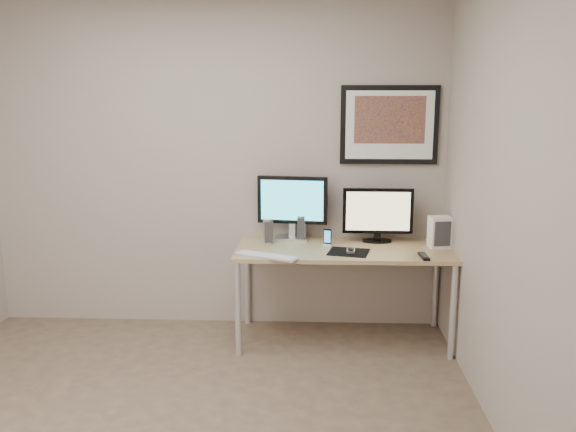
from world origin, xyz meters
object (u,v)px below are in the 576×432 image
at_px(monitor_large, 292,205).
at_px(monitor_tv, 378,214).
at_px(keyboard, 266,256).
at_px(fan_unit, 440,232).
at_px(desk, 343,256).
at_px(speaker_left, 268,231).
at_px(phone_dock, 327,237).
at_px(framed_art, 389,125).
at_px(speaker_right, 302,227).

distance_m(monitor_large, monitor_tv, 0.66).
height_order(monitor_tv, keyboard, monitor_tv).
distance_m(keyboard, fan_unit, 1.31).
relative_size(monitor_large, monitor_tv, 1.02).
bearing_deg(desk, fan_unit, 3.25).
xyz_separation_m(monitor_large, monitor_tv, (0.66, -0.07, -0.05)).
height_order(monitor_large, monitor_tv, monitor_large).
distance_m(speaker_left, phone_dock, 0.46).
distance_m(framed_art, speaker_right, 1.04).
distance_m(framed_art, fan_unit, 0.90).
distance_m(desk, speaker_left, 0.60).
bearing_deg(phone_dock, fan_unit, 16.96).
height_order(speaker_right, phone_dock, speaker_right).
height_order(speaker_left, phone_dock, speaker_left).
height_order(desk, speaker_right, speaker_right).
height_order(desk, speaker_left, speaker_left).
relative_size(framed_art, speaker_right, 3.92).
height_order(framed_art, keyboard, framed_art).
relative_size(keyboard, fan_unit, 1.97).
bearing_deg(desk, speaker_left, 169.96).
bearing_deg(monitor_large, speaker_left, -133.32).
distance_m(desk, monitor_large, 0.58).
bearing_deg(speaker_left, monitor_large, 28.76).
bearing_deg(monitor_tv, monitor_large, 174.81).
bearing_deg(monitor_large, monitor_tv, 1.32).
xyz_separation_m(framed_art, speaker_right, (-0.67, -0.08, -0.80)).
height_order(monitor_large, speaker_right, monitor_large).
distance_m(monitor_tv, keyboard, 0.97).
relative_size(desk, keyboard, 3.44).
bearing_deg(keyboard, framed_art, 57.27).
bearing_deg(monitor_tv, speaker_left, -173.79).
bearing_deg(phone_dock, framed_art, 48.56).
xyz_separation_m(monitor_large, keyboard, (-0.17, -0.53, -0.27)).
distance_m(desk, fan_unit, 0.74).
xyz_separation_m(monitor_tv, speaker_left, (-0.84, -0.08, -0.13)).
distance_m(speaker_left, speaker_right, 0.29).
bearing_deg(fan_unit, speaker_left, 167.20).
distance_m(desk, monitor_tv, 0.44).
bearing_deg(keyboard, speaker_left, 115.59).
bearing_deg(speaker_left, phone_dock, -17.33).
height_order(speaker_right, fan_unit, fan_unit).
xyz_separation_m(desk, speaker_right, (-0.32, 0.25, 0.16)).
bearing_deg(desk, monitor_large, 147.42).
relative_size(speaker_right, keyboard, 0.41).
xyz_separation_m(desk, monitor_large, (-0.39, 0.25, 0.34)).
xyz_separation_m(framed_art, speaker_left, (-0.92, -0.23, -0.79)).
bearing_deg(keyboard, desk, 49.87).
relative_size(monitor_tv, speaker_right, 2.81).
xyz_separation_m(monitor_large, speaker_right, (0.07, -0.00, -0.18)).
distance_m(framed_art, phone_dock, 0.99).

